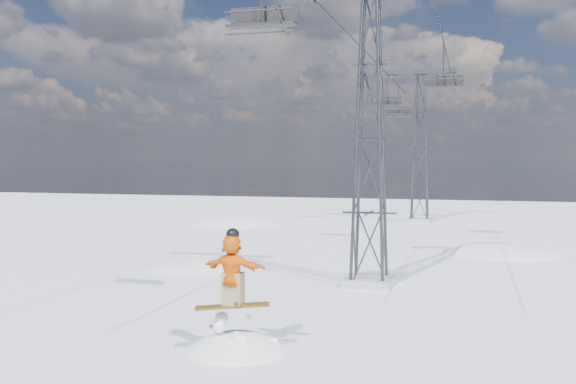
# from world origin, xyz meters

# --- Properties ---
(ground) EXTENTS (120.00, 120.00, 0.00)m
(ground) POSITION_xyz_m (0.00, 0.00, 0.00)
(ground) COLOR white
(ground) RESTS_ON ground
(lift_tower_near) EXTENTS (5.20, 1.80, 11.43)m
(lift_tower_near) POSITION_xyz_m (0.80, 8.00, 5.47)
(lift_tower_near) COLOR #999999
(lift_tower_near) RESTS_ON ground
(lift_tower_far) EXTENTS (5.20, 1.80, 11.43)m
(lift_tower_far) POSITION_xyz_m (0.80, 33.00, 5.47)
(lift_tower_far) COLOR #999999
(lift_tower_far) RESTS_ON ground
(haul_cables) EXTENTS (4.46, 51.00, 0.06)m
(haul_cables) POSITION_xyz_m (0.80, 19.50, 10.85)
(haul_cables) COLOR black
(haul_cables) RESTS_ON ground
(lift_chair_near) EXTENTS (2.04, 0.59, 2.53)m
(lift_chair_near) POSITION_xyz_m (-1.40, 1.88, 8.82)
(lift_chair_near) COLOR black
(lift_chair_near) RESTS_ON ground
(lift_chair_mid) EXTENTS (2.08, 0.60, 2.57)m
(lift_chair_mid) POSITION_xyz_m (3.00, 19.09, 8.79)
(lift_chair_mid) COLOR black
(lift_chair_mid) RESTS_ON ground
(lift_chair_far) EXTENTS (2.01, 0.58, 2.49)m
(lift_chair_far) POSITION_xyz_m (-1.40, 30.89, 8.85)
(lift_chair_far) COLOR black
(lift_chair_far) RESTS_ON ground
(lift_chair_extra) EXTENTS (2.13, 0.61, 2.65)m
(lift_chair_extra) POSITION_xyz_m (-1.40, 38.32, 8.73)
(lift_chair_extra) COLOR black
(lift_chair_extra) RESTS_ON ground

